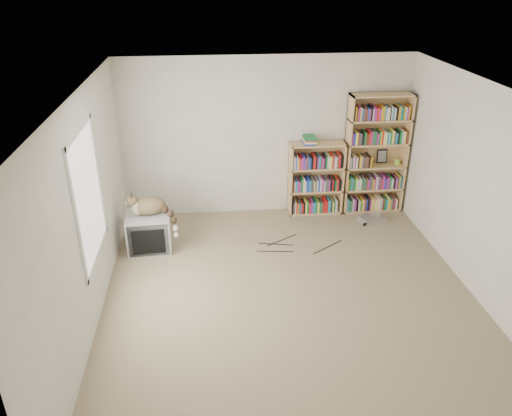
{
  "coord_description": "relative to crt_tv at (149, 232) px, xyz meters",
  "views": [
    {
      "loc": [
        -0.92,
        -4.89,
        3.66
      ],
      "look_at": [
        -0.32,
        1.0,
        0.77
      ],
      "focal_mm": 35.0,
      "sensor_mm": 36.0,
      "label": 1
    }
  ],
  "objects": [
    {
      "name": "crt_tv",
      "position": [
        0.0,
        0.0,
        0.0
      ],
      "size": [
        0.63,
        0.58,
        0.52
      ],
      "rotation": [
        0.0,
        0.0,
        0.05
      ],
      "color": "#AAAAAD",
      "rests_on": "floor"
    },
    {
      "name": "bookcase_tall",
      "position": [
        3.52,
        0.93,
        0.65
      ],
      "size": [
        0.96,
        0.3,
        1.92
      ],
      "color": "tan",
      "rests_on": "floor"
    },
    {
      "name": "dvd_player",
      "position": [
        3.42,
        0.48,
        -0.22
      ],
      "size": [
        0.45,
        0.39,
        0.09
      ],
      "primitive_type": "cube",
      "rotation": [
        0.0,
        0.0,
        0.38
      ],
      "color": "#B2B2B7",
      "rests_on": "floor"
    },
    {
      "name": "green_mug",
      "position": [
        3.88,
        0.91,
        0.57
      ],
      "size": [
        0.08,
        0.08,
        0.09
      ],
      "primitive_type": "cylinder",
      "color": "#98C638",
      "rests_on": "bookcase_tall"
    },
    {
      "name": "wall_front",
      "position": [
        1.8,
        -3.93,
        0.99
      ],
      "size": [
        4.5,
        0.02,
        2.5
      ],
      "primitive_type": "cube",
      "color": "white",
      "rests_on": "floor"
    },
    {
      "name": "ceiling",
      "position": [
        1.8,
        -1.43,
        2.24
      ],
      "size": [
        4.5,
        5.0,
        0.02
      ],
      "primitive_type": "cube",
      "color": "white",
      "rests_on": "wall_back"
    },
    {
      "name": "cat",
      "position": [
        0.08,
        0.0,
        0.36
      ],
      "size": [
        0.73,
        0.5,
        0.56
      ],
      "rotation": [
        0.0,
        0.0,
        0.15
      ],
      "color": "#322314",
      "rests_on": "crt_tv"
    },
    {
      "name": "framed_print",
      "position": [
        3.66,
        1.01,
        0.64
      ],
      "size": [
        0.17,
        0.05,
        0.22
      ],
      "primitive_type": "cube",
      "rotation": [
        -0.17,
        0.0,
        0.0
      ],
      "color": "black",
      "rests_on": "bookcase_tall"
    },
    {
      "name": "wall_right",
      "position": [
        4.05,
        -1.43,
        0.99
      ],
      "size": [
        0.02,
        5.0,
        2.5
      ],
      "primitive_type": "cube",
      "color": "white",
      "rests_on": "floor"
    },
    {
      "name": "wall_back",
      "position": [
        1.8,
        1.07,
        0.99
      ],
      "size": [
        4.5,
        0.02,
        2.5
      ],
      "primitive_type": "cube",
      "color": "white",
      "rests_on": "floor"
    },
    {
      "name": "wall_outlet",
      "position": [
        -0.44,
        0.34,
        0.06
      ],
      "size": [
        0.01,
        0.08,
        0.13
      ],
      "primitive_type": "cube",
      "color": "silver",
      "rests_on": "wall_left"
    },
    {
      "name": "floor",
      "position": [
        1.8,
        -1.43,
        -0.26
      ],
      "size": [
        4.5,
        5.0,
        0.01
      ],
      "primitive_type": "cube",
      "color": "gray",
      "rests_on": "ground"
    },
    {
      "name": "window",
      "position": [
        -0.44,
        -1.23,
        1.14
      ],
      "size": [
        0.02,
        1.22,
        1.52
      ],
      "primitive_type": "cube",
      "color": "white",
      "rests_on": "wall_left"
    },
    {
      "name": "floor_cables",
      "position": [
        1.94,
        -0.22,
        -0.26
      ],
      "size": [
        1.2,
        0.7,
        0.01
      ],
      "primitive_type": null,
      "color": "black",
      "rests_on": "floor"
    },
    {
      "name": "book_stack",
      "position": [
        2.44,
        0.91,
        0.98
      ],
      "size": [
        0.2,
        0.26,
        0.11
      ],
      "primitive_type": "cube",
      "color": "red",
      "rests_on": "bookcase_short"
    },
    {
      "name": "bookcase_short",
      "position": [
        2.57,
        0.93,
        0.28
      ],
      "size": [
        0.86,
        0.3,
        1.18
      ],
      "color": "tan",
      "rests_on": "floor"
    },
    {
      "name": "wall_left",
      "position": [
        -0.45,
        -1.43,
        0.99
      ],
      "size": [
        0.02,
        5.0,
        2.5
      ],
      "primitive_type": "cube",
      "color": "white",
      "rests_on": "floor"
    }
  ]
}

